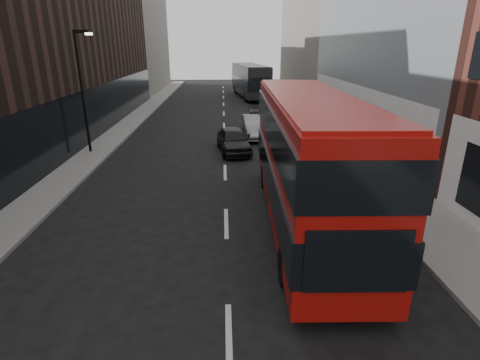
{
  "coord_description": "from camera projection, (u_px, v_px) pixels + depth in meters",
  "views": [
    {
      "loc": [
        -0.05,
        -4.77,
        6.36
      ],
      "look_at": [
        0.43,
        5.87,
        2.5
      ],
      "focal_mm": 28.0,
      "sensor_mm": 36.0,
      "label": 1
    }
  ],
  "objects": [
    {
      "name": "sidewalk_right",
      "position": [
        316.0,
        127.0,
        30.42
      ],
      "size": [
        3.0,
        80.0,
        0.15
      ],
      "primitive_type": "cube",
      "color": "slate",
      "rests_on": "ground"
    },
    {
      "name": "car_c",
      "position": [
        258.0,
        121.0,
        29.04
      ],
      "size": [
        2.81,
        5.64,
        1.57
      ],
      "primitive_type": "imported",
      "rotation": [
        0.0,
        0.0,
        -0.11
      ],
      "color": "black",
      "rests_on": "ground"
    },
    {
      "name": "car_a",
      "position": [
        233.0,
        140.0,
        23.32
      ],
      "size": [
        2.35,
        4.66,
        1.52
      ],
      "primitive_type": "imported",
      "rotation": [
        0.0,
        0.0,
        0.13
      ],
      "color": "black",
      "rests_on": "ground"
    },
    {
      "name": "grey_bus",
      "position": [
        250.0,
        80.0,
        47.29
      ],
      "size": [
        4.33,
        12.67,
        4.02
      ],
      "rotation": [
        0.0,
        0.0,
        0.12
      ],
      "color": "black",
      "rests_on": "ground"
    },
    {
      "name": "street_lamp",
      "position": [
        83.0,
        84.0,
        21.79
      ],
      "size": [
        1.06,
        0.22,
        7.0
      ],
      "color": "black",
      "rests_on": "sidewalk_left"
    },
    {
      "name": "sidewalk_left",
      "position": [
        124.0,
        128.0,
        29.77
      ],
      "size": [
        2.0,
        80.0,
        0.15
      ],
      "primitive_type": "cube",
      "color": "slate",
      "rests_on": "ground"
    },
    {
      "name": "building_left_mid",
      "position": [
        88.0,
        37.0,
        31.96
      ],
      "size": [
        5.0,
        24.0,
        14.0
      ],
      "primitive_type": "cube",
      "color": "black",
      "rests_on": "ground"
    },
    {
      "name": "red_bus",
      "position": [
        308.0,
        156.0,
        13.26
      ],
      "size": [
        3.17,
        11.96,
        4.79
      ],
      "rotation": [
        0.0,
        0.0,
        -0.03
      ],
      "color": "#9A0D09",
      "rests_on": "ground"
    },
    {
      "name": "building_victorian",
      "position": [
        316.0,
        16.0,
        45.16
      ],
      "size": [
        6.5,
        24.0,
        21.0
      ],
      "color": "slate",
      "rests_on": "ground"
    },
    {
      "name": "building_left_far",
      "position": [
        141.0,
        44.0,
        52.79
      ],
      "size": [
        5.0,
        20.0,
        13.0
      ],
      "primitive_type": "cube",
      "color": "slate",
      "rests_on": "ground"
    },
    {
      "name": "car_b",
      "position": [
        255.0,
        127.0,
        27.05
      ],
      "size": [
        1.96,
        4.85,
        1.57
      ],
      "primitive_type": "imported",
      "rotation": [
        0.0,
        0.0,
        0.07
      ],
      "color": "gray",
      "rests_on": "ground"
    }
  ]
}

